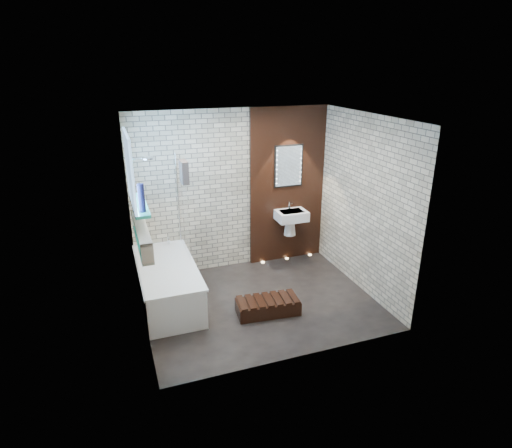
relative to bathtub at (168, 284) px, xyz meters
name	(u,v)px	position (x,y,z in m)	size (l,w,h in m)	color
ground	(259,302)	(1.22, -0.45, -0.29)	(3.20, 3.20, 0.00)	black
room_shell	(260,217)	(1.22, -0.45, 1.01)	(3.24, 3.20, 2.60)	gray
walnut_panel	(287,186)	(2.17, 0.82, 1.01)	(1.30, 0.06, 2.60)	black
clerestory_window	(132,177)	(-0.34, -0.10, 1.61)	(0.18, 1.00, 0.94)	#7FADE0
display_niche	(142,235)	(-0.31, -0.30, 0.91)	(0.14, 1.30, 0.26)	teal
bathtub	(168,284)	(0.00, 0.00, 0.00)	(0.79, 1.74, 0.70)	white
bath_screen	(183,206)	(0.35, 0.44, 0.99)	(0.01, 0.78, 1.40)	white
towel	(184,172)	(0.35, 0.15, 1.56)	(0.09, 0.24, 0.31)	black
shower_head	(148,158)	(-0.08, 0.50, 1.71)	(0.18, 0.18, 0.02)	silver
washbasin	(291,219)	(2.17, 0.62, 0.50)	(0.50, 0.36, 0.58)	white
led_mirror	(289,166)	(2.17, 0.78, 1.36)	(0.50, 0.02, 0.70)	black
walnut_step	(268,307)	(1.24, -0.75, -0.20)	(0.85, 0.38, 0.19)	black
niche_bottles	(142,238)	(-0.31, -0.33, 0.88)	(0.07, 0.76, 0.17)	maroon
sill_vases	(141,198)	(-0.28, -0.43, 1.43)	(0.08, 0.08, 0.35)	#131535
floor_uplights	(287,258)	(2.17, 0.75, -0.29)	(0.96, 0.06, 0.01)	#FFD899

